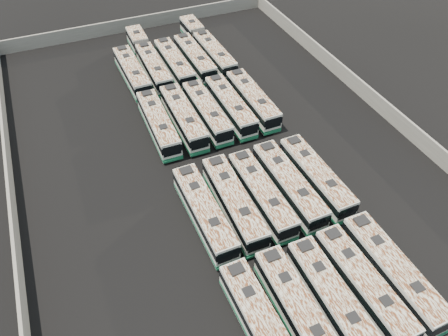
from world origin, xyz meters
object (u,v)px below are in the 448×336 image
bus_front_far_left (262,326)px  bus_midfront_right (289,185)px  bus_midback_left (184,118)px  bus_front_left (298,311)px  bus_midfront_left (234,203)px  bus_back_center (175,64)px  bus_midback_right (230,106)px  bus_midfront_center (262,194)px  bus_back_left (148,59)px  bus_midback_far_left (158,124)px  bus_back_far_left (132,73)px  bus_midfront_far_left (204,213)px  bus_midfront_far_right (316,177)px  bus_back_far_right (207,46)px  bus_front_center (332,300)px  bus_midback_center (207,112)px  bus_front_right (363,285)px  bus_midback_far_right (253,100)px  bus_back_right (195,59)px  bus_front_far_right (392,272)px

bus_front_far_left → bus_midfront_right: size_ratio=0.97×
bus_midback_left → bus_front_left: bearing=-89.7°
bus_midfront_left → bus_back_center: bus_midfront_left is taller
bus_midback_right → bus_midback_left: bearing=179.2°
bus_midfront_center → bus_back_left: bearing=95.4°
bus_front_left → bus_back_center: bearing=85.8°
bus_front_left → bus_midback_left: 27.58m
bus_midback_far_left → bus_back_far_left: 12.50m
bus_midfront_far_left → bus_midfront_far_right: bus_midfront_far_left is taller
bus_back_far_left → bus_midback_far_left: bearing=-91.5°
bus_midfront_far_right → bus_midback_right: size_ratio=1.00×
bus_midfront_center → bus_back_far_right: (6.15, 30.65, -0.03)m
bus_front_far_left → bus_front_center: 6.29m
bus_midback_right → bus_back_center: 12.91m
bus_midback_center → bus_back_left: (-3.07, 15.46, -0.02)m
bus_front_right → bus_midback_far_right: bearing=82.0°
bus_front_center → bus_midback_far_left: bus_midback_far_left is taller
bus_midfront_far_right → bus_back_far_right: (-0.18, 30.66, -0.04)m
bus_midfront_center → bus_midback_right: size_ratio=0.99×
bus_midfront_center → bus_midfront_left: bearing=178.7°
bus_midback_left → bus_back_far_right: size_ratio=0.67×
bus_midback_right → bus_back_right: bearing=89.9°
bus_midback_center → bus_midfront_right: bearing=-78.8°
bus_midback_left → bus_back_left: (-0.02, 15.41, -0.07)m
bus_front_center → bus_back_center: (-0.08, 40.23, 0.02)m
bus_front_right → bus_midback_far_left: (-9.35, 27.66, 0.01)m
bus_midfront_far_left → bus_midback_far_right: (12.50, 15.13, -0.01)m
bus_midfront_right → bus_back_right: bus_midfront_right is taller
bus_front_center → bus_back_center: size_ratio=0.99×
bus_midfront_left → bus_midfront_far_right: bearing=0.7°
bus_midfront_center → bus_midback_left: 15.39m
bus_midfront_center → bus_midback_far_right: bus_midback_far_right is taller
bus_front_right → bus_back_far_left: bus_back_far_left is taller
bus_midback_center → bus_back_far_left: (-6.17, 12.58, 0.02)m
bus_midback_far_right → bus_back_center: bus_midback_far_right is taller
bus_midback_right → bus_midfront_center: bearing=-102.1°
bus_back_right → bus_front_far_right: bearing=-86.6°
bus_back_center → bus_midback_far_right: bearing=-63.5°
bus_front_left → bus_midback_far_right: bearing=71.4°
bus_midback_far_right → bus_back_right: size_ratio=1.00×
bus_back_far_right → bus_midback_far_right: bearing=-90.7°
bus_midfront_left → bus_midback_right: (6.20, 14.98, -0.04)m
bus_midback_far_right → bus_back_left: 18.00m
bus_midfront_far_right → bus_midback_left: bus_midback_left is taller
bus_back_far_left → bus_midfront_far_right: bearing=-67.0°
bus_midfront_far_left → bus_midback_left: bus_midback_left is taller
bus_midfront_right → bus_back_left: bearing=100.6°
bus_front_far_left → bus_midback_left: bus_midback_left is taller
bus_front_left → bus_midback_right: bearing=77.4°
bus_front_right → bus_midback_right: size_ratio=1.00×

